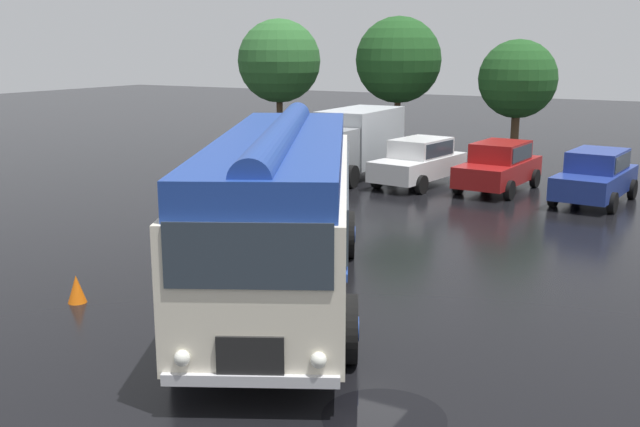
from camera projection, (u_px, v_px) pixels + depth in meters
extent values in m
plane|color=black|center=(326.00, 304.00, 14.45)|extent=(120.00, 120.00, 0.00)
cube|color=silver|center=(282.00, 218.00, 14.55)|extent=(6.80, 10.04, 2.10)
cube|color=#1E3D93|center=(282.00, 150.00, 14.26)|extent=(6.53, 9.77, 0.56)
cylinder|color=#1E3D93|center=(281.00, 137.00, 14.20)|extent=(4.88, 8.72, 0.60)
cube|color=#2D3842|center=(347.00, 187.00, 14.67)|extent=(3.69, 7.13, 0.84)
cube|color=#2D3842|center=(219.00, 186.00, 14.76)|extent=(3.69, 7.13, 0.84)
cube|color=#1E3D93|center=(347.00, 215.00, 14.69)|extent=(3.78, 7.30, 0.12)
cube|color=#1E3D93|center=(220.00, 214.00, 14.78)|extent=(3.78, 7.30, 0.12)
cube|color=#2D3842|center=(248.00, 256.00, 9.52)|extent=(1.97, 1.04, 0.88)
cube|color=black|center=(250.00, 357.00, 9.81)|extent=(0.83, 0.47, 0.56)
cube|color=silver|center=(250.00, 381.00, 9.87)|extent=(2.16, 1.18, 0.16)
sphere|color=white|center=(319.00, 360.00, 9.78)|extent=(0.22, 0.22, 0.22)
sphere|color=white|center=(182.00, 358.00, 9.84)|extent=(0.22, 0.22, 0.22)
cylinder|color=black|center=(349.00, 329.00, 11.71)|extent=(0.75, 1.11, 1.10)
cylinder|color=#1E3D93|center=(349.00, 329.00, 11.71)|extent=(0.46, 0.49, 0.39)
cylinder|color=black|center=(184.00, 327.00, 11.81)|extent=(0.75, 1.11, 1.10)
cylinder|color=#1E3D93|center=(184.00, 327.00, 11.81)|extent=(0.46, 0.49, 0.39)
cylinder|color=black|center=(348.00, 234.00, 17.56)|extent=(0.75, 1.11, 1.10)
cylinder|color=#1E3D93|center=(348.00, 234.00, 17.56)|extent=(0.46, 0.49, 0.39)
cylinder|color=black|center=(238.00, 233.00, 17.66)|extent=(0.75, 1.11, 1.10)
cylinder|color=#1E3D93|center=(238.00, 233.00, 17.66)|extent=(0.46, 0.49, 0.39)
cube|color=silver|center=(418.00, 167.00, 26.53)|extent=(2.26, 4.39, 0.70)
cube|color=silver|center=(421.00, 148.00, 26.50)|extent=(1.78, 2.37, 0.64)
cube|color=#2D3842|center=(440.00, 149.00, 26.05)|extent=(0.29, 1.92, 0.50)
cube|color=#2D3842|center=(403.00, 146.00, 26.95)|extent=(0.29, 1.92, 0.50)
cylinder|color=black|center=(421.00, 185.00, 25.08)|extent=(0.29, 0.66, 0.64)
cylinder|color=black|center=(377.00, 179.00, 26.12)|extent=(0.29, 0.66, 0.64)
cylinder|color=black|center=(457.00, 174.00, 27.10)|extent=(0.29, 0.66, 0.64)
cylinder|color=black|center=(415.00, 169.00, 28.14)|extent=(0.29, 0.66, 0.64)
cube|color=maroon|center=(498.00, 171.00, 25.56)|extent=(2.00, 4.31, 0.70)
cube|color=maroon|center=(501.00, 151.00, 25.54)|extent=(1.65, 2.29, 0.64)
cube|color=#2D3842|center=(523.00, 153.00, 25.13)|extent=(0.16, 1.93, 0.50)
cube|color=#2D3842|center=(480.00, 150.00, 25.95)|extent=(0.16, 1.93, 0.50)
cylinder|color=black|center=(509.00, 190.00, 24.11)|extent=(0.25, 0.65, 0.64)
cylinder|color=black|center=(459.00, 185.00, 25.05)|extent=(0.25, 0.65, 0.64)
cylinder|color=black|center=(535.00, 178.00, 26.23)|extent=(0.25, 0.65, 0.64)
cylinder|color=black|center=(487.00, 174.00, 27.17)|extent=(0.25, 0.65, 0.64)
cube|color=navy|center=(595.00, 182.00, 23.62)|extent=(2.05, 4.33, 0.70)
cube|color=navy|center=(598.00, 160.00, 23.60)|extent=(1.68, 2.30, 0.64)
cube|color=#2D3842|center=(623.00, 162.00, 23.18)|extent=(0.19, 1.93, 0.50)
cube|color=#2D3842|center=(573.00, 158.00, 24.01)|extent=(0.19, 1.93, 0.50)
cylinder|color=black|center=(613.00, 203.00, 22.17)|extent=(0.25, 0.65, 0.64)
cylinder|color=black|center=(553.00, 196.00, 23.13)|extent=(0.25, 0.65, 0.64)
cylinder|color=black|center=(632.00, 189.00, 24.27)|extent=(0.25, 0.65, 0.64)
cylinder|color=black|center=(577.00, 184.00, 25.23)|extent=(0.25, 0.65, 0.64)
cube|color=#B2B7BC|center=(360.00, 136.00, 28.82)|extent=(2.05, 3.97, 2.10)
cube|color=gray|center=(325.00, 152.00, 26.39)|extent=(1.92, 1.76, 1.60)
cube|color=#2D3842|center=(313.00, 147.00, 25.57)|extent=(1.70, 0.05, 0.72)
cylinder|color=black|center=(352.00, 177.00, 26.13)|extent=(0.25, 0.80, 0.80)
cylinder|color=black|center=(300.00, 172.00, 27.10)|extent=(0.25, 0.80, 0.80)
cylinder|color=black|center=(392.00, 163.00, 29.18)|extent=(0.25, 0.80, 0.80)
cylinder|color=black|center=(345.00, 159.00, 30.15)|extent=(0.25, 0.80, 0.80)
cylinder|color=#4C3823|center=(280.00, 120.00, 36.38)|extent=(0.30, 0.30, 2.66)
sphere|color=#2D662D|center=(279.00, 61.00, 35.76)|extent=(3.96, 3.96, 3.96)
sphere|color=#2D662D|center=(288.00, 67.00, 35.85)|extent=(2.88, 2.88, 2.88)
cylinder|color=#4C3823|center=(397.00, 124.00, 33.80)|extent=(0.28, 0.28, 2.82)
sphere|color=#1E4C1E|center=(398.00, 60.00, 33.18)|extent=(3.81, 3.81, 3.81)
sphere|color=#1E4C1E|center=(392.00, 54.00, 33.48)|extent=(2.79, 2.79, 2.79)
cylinder|color=#4C3823|center=(515.00, 136.00, 31.60)|extent=(0.34, 0.34, 2.29)
sphere|color=#1E4C1E|center=(518.00, 79.00, 31.07)|extent=(3.25, 3.25, 3.25)
sphere|color=#1E4C1E|center=(512.00, 83.00, 30.97)|extent=(1.93, 1.93, 1.93)
cone|color=orange|center=(77.00, 289.00, 14.49)|extent=(0.36, 0.36, 0.55)
cylinder|color=black|center=(384.00, 417.00, 10.07)|extent=(1.70, 1.70, 0.01)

